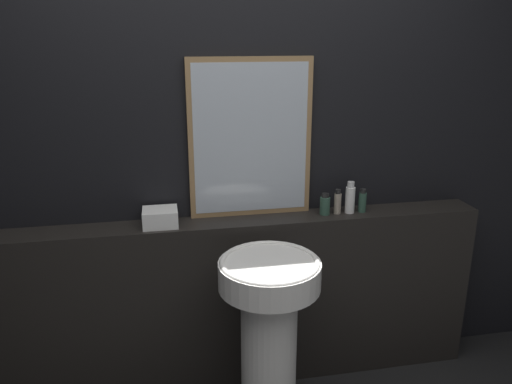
{
  "coord_description": "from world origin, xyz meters",
  "views": [
    {
      "loc": [
        -0.36,
        -0.96,
        1.81
      ],
      "look_at": [
        0.07,
        1.24,
        1.09
      ],
      "focal_mm": 35.0,
      "sensor_mm": 36.0,
      "label": 1
    }
  ],
  "objects_px": {
    "lotion_bottle": "(350,198)",
    "body_wash_bottle": "(362,201)",
    "shampoo_bottle": "(325,205)",
    "pedestal_sink": "(269,330)",
    "towel_stack": "(160,217)",
    "mirror": "(251,139)",
    "conditioner_bottle": "(338,202)"
  },
  "relations": [
    {
      "from": "lotion_bottle",
      "to": "body_wash_bottle",
      "type": "xyz_separation_m",
      "value": [
        0.07,
        0.0,
        -0.02
      ]
    },
    {
      "from": "lotion_bottle",
      "to": "shampoo_bottle",
      "type": "bearing_deg",
      "value": 180.0
    },
    {
      "from": "body_wash_bottle",
      "to": "pedestal_sink",
      "type": "bearing_deg",
      "value": -145.14
    },
    {
      "from": "towel_stack",
      "to": "shampoo_bottle",
      "type": "bearing_deg",
      "value": 0.0
    },
    {
      "from": "pedestal_sink",
      "to": "lotion_bottle",
      "type": "distance_m",
      "value": 0.8
    },
    {
      "from": "mirror",
      "to": "conditioner_bottle",
      "type": "xyz_separation_m",
      "value": [
        0.44,
        -0.08,
        -0.33
      ]
    },
    {
      "from": "shampoo_bottle",
      "to": "lotion_bottle",
      "type": "height_order",
      "value": "lotion_bottle"
    },
    {
      "from": "conditioner_bottle",
      "to": "body_wash_bottle",
      "type": "bearing_deg",
      "value": 0.0
    },
    {
      "from": "mirror",
      "to": "conditioner_bottle",
      "type": "bearing_deg",
      "value": -9.94
    },
    {
      "from": "towel_stack",
      "to": "shampoo_bottle",
      "type": "relative_size",
      "value": 1.48
    },
    {
      "from": "mirror",
      "to": "lotion_bottle",
      "type": "distance_m",
      "value": 0.6
    },
    {
      "from": "conditioner_bottle",
      "to": "mirror",
      "type": "bearing_deg",
      "value": 170.06
    },
    {
      "from": "mirror",
      "to": "shampoo_bottle",
      "type": "distance_m",
      "value": 0.51
    },
    {
      "from": "pedestal_sink",
      "to": "mirror",
      "type": "distance_m",
      "value": 0.91
    },
    {
      "from": "body_wash_bottle",
      "to": "lotion_bottle",
      "type": "bearing_deg",
      "value": -180.0
    },
    {
      "from": "shampoo_bottle",
      "to": "lotion_bottle",
      "type": "xyz_separation_m",
      "value": [
        0.13,
        -0.0,
        0.03
      ]
    },
    {
      "from": "pedestal_sink",
      "to": "body_wash_bottle",
      "type": "height_order",
      "value": "body_wash_bottle"
    },
    {
      "from": "conditioner_bottle",
      "to": "lotion_bottle",
      "type": "bearing_deg",
      "value": -0.0
    },
    {
      "from": "towel_stack",
      "to": "shampoo_bottle",
      "type": "xyz_separation_m",
      "value": [
        0.83,
        0.0,
        0.01
      ]
    },
    {
      "from": "mirror",
      "to": "lotion_bottle",
      "type": "relative_size",
      "value": 4.7
    },
    {
      "from": "mirror",
      "to": "shampoo_bottle",
      "type": "height_order",
      "value": "mirror"
    },
    {
      "from": "mirror",
      "to": "towel_stack",
      "type": "height_order",
      "value": "mirror"
    },
    {
      "from": "towel_stack",
      "to": "conditioner_bottle",
      "type": "xyz_separation_m",
      "value": [
        0.9,
        0.0,
        0.02
      ]
    },
    {
      "from": "mirror",
      "to": "lotion_bottle",
      "type": "xyz_separation_m",
      "value": [
        0.51,
        -0.08,
        -0.32
      ]
    },
    {
      "from": "shampoo_bottle",
      "to": "conditioner_bottle",
      "type": "relative_size",
      "value": 0.86
    },
    {
      "from": "conditioner_bottle",
      "to": "lotion_bottle",
      "type": "height_order",
      "value": "lotion_bottle"
    },
    {
      "from": "towel_stack",
      "to": "conditioner_bottle",
      "type": "distance_m",
      "value": 0.9
    },
    {
      "from": "pedestal_sink",
      "to": "body_wash_bottle",
      "type": "bearing_deg",
      "value": 34.86
    },
    {
      "from": "pedestal_sink",
      "to": "lotion_bottle",
      "type": "bearing_deg",
      "value": 38.31
    },
    {
      "from": "shampoo_bottle",
      "to": "pedestal_sink",
      "type": "bearing_deg",
      "value": -133.04
    },
    {
      "from": "pedestal_sink",
      "to": "mirror",
      "type": "bearing_deg",
      "value": 89.29
    },
    {
      "from": "conditioner_bottle",
      "to": "lotion_bottle",
      "type": "distance_m",
      "value": 0.07
    }
  ]
}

